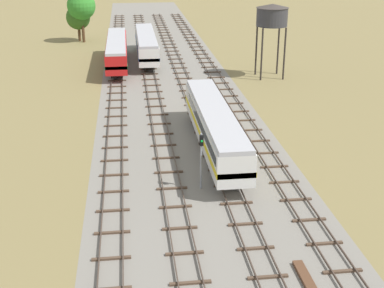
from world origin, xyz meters
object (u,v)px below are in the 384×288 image
object	(u,v)px
water_tower	(272,16)
signal_post_nearest	(201,154)
diesel_railcar_centre_left_nearest	(215,124)
diesel_railcar_left_mid	(146,43)
diesel_railcar_far_left_near	(117,49)

from	to	relation	value
water_tower	signal_post_nearest	xyz separation A→B (m)	(-14.09, -32.88, -5.33)
diesel_railcar_centre_left_nearest	diesel_railcar_left_mid	xyz separation A→B (m)	(-4.50, 38.11, 0.00)
diesel_railcar_far_left_near	diesel_railcar_left_mid	distance (m)	6.05
diesel_railcar_left_mid	water_tower	xyz separation A→B (m)	(16.34, -12.60, 5.69)
diesel_railcar_centre_left_nearest	water_tower	size ratio (longest dim) A/B	2.08
diesel_railcar_far_left_near	signal_post_nearest	world-z (taller)	signal_post_nearest
diesel_railcar_far_left_near	diesel_railcar_centre_left_nearest	bearing A→B (deg)	-75.19
diesel_railcar_centre_left_nearest	diesel_railcar_left_mid	size ratio (longest dim) A/B	1.00
signal_post_nearest	diesel_railcar_centre_left_nearest	bearing A→B (deg)	73.03
diesel_railcar_left_mid	diesel_railcar_centre_left_nearest	bearing A→B (deg)	-83.26
diesel_railcar_centre_left_nearest	diesel_railcar_far_left_near	bearing A→B (deg)	104.81
diesel_railcar_left_mid	water_tower	world-z (taller)	water_tower
signal_post_nearest	diesel_railcar_far_left_near	bearing A→B (deg)	99.26
diesel_railcar_left_mid	signal_post_nearest	bearing A→B (deg)	-87.17
diesel_railcar_centre_left_nearest	diesel_railcar_far_left_near	world-z (taller)	same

